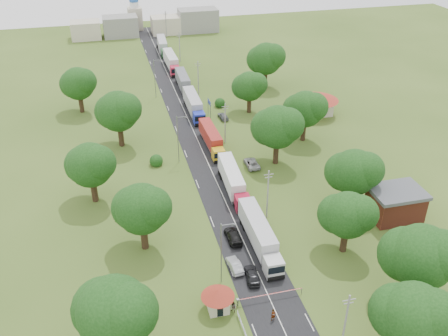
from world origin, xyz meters
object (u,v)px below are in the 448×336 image
object	(u,v)px
car_lane_front	(252,275)
pedestrian_near	(273,315)
guard_booth	(218,297)
info_sign	(209,105)
truck_0	(259,234)
boom_barrier	(261,296)
car_lane_mid	(235,265)

from	to	relation	value
car_lane_front	pedestrian_near	distance (m)	7.88
car_lane_front	guard_booth	bearing A→B (deg)	42.40
info_sign	truck_0	distance (m)	49.07
boom_barrier	car_lane_front	size ratio (longest dim) A/B	2.08
car_lane_mid	boom_barrier	bearing A→B (deg)	98.40
guard_booth	car_lane_front	size ratio (longest dim) A/B	0.99
info_sign	pedestrian_near	xyz separation A→B (m)	(-5.98, -63.50, -2.12)
boom_barrier	truck_0	world-z (taller)	truck_0
info_sign	truck_0	xyz separation A→B (m)	(-3.26, -48.95, -0.73)
boom_barrier	car_lane_front	bearing A→B (deg)	87.69
guard_booth	truck_0	xyz separation A→B (m)	(9.14, 11.05, 0.11)
guard_booth	info_sign	bearing A→B (deg)	78.32
car_lane_front	car_lane_mid	distance (m)	3.22
guard_booth	info_sign	world-z (taller)	info_sign
truck_0	pedestrian_near	size ratio (longest dim) A/B	8.76
boom_barrier	car_lane_front	world-z (taller)	car_lane_front
car_lane_front	info_sign	bearing A→B (deg)	-90.12
boom_barrier	info_sign	xyz separation A→B (m)	(6.56, 60.00, 2.11)
info_sign	truck_0	bearing A→B (deg)	-93.81
truck_0	pedestrian_near	world-z (taller)	truck_0
guard_booth	car_lane_front	xyz separation A→B (m)	(6.02, 4.37, -1.41)
truck_0	car_lane_front	xyz separation A→B (m)	(-3.12, -6.68, -1.52)
guard_booth	car_lane_mid	bearing A→B (deg)	59.14
car_lane_front	car_lane_mid	xyz separation A→B (m)	(-1.82, 2.66, -0.07)
pedestrian_near	info_sign	bearing A→B (deg)	74.56
boom_barrier	truck_0	xyz separation A→B (m)	(3.29, 11.05, 1.38)
info_sign	car_lane_mid	bearing A→B (deg)	-98.80
truck_0	car_lane_mid	size ratio (longest dim) A/B	3.71
info_sign	car_lane_mid	world-z (taller)	info_sign
info_sign	car_lane_front	xyz separation A→B (m)	(-6.38, -55.63, -2.25)
boom_barrier	car_lane_front	xyz separation A→B (m)	(0.18, 4.37, -0.14)
car_lane_front	car_lane_mid	bearing A→B (deg)	-49.21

